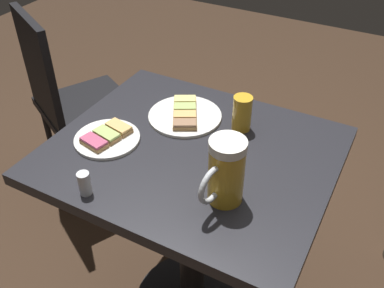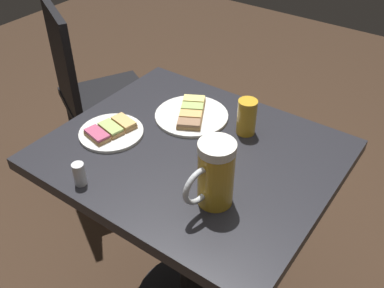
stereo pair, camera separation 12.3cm
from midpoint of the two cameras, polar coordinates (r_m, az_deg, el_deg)
name	(u,v)px [view 1 (the left image)]	position (r m, az deg, el deg)	size (l,w,h in m)	color
cafe_table	(192,193)	(1.36, -2.61, -6.54)	(0.67, 0.80, 0.77)	black
plate_near	(185,115)	(1.37, -3.51, 3.75)	(0.23, 0.23, 0.03)	white
plate_far	(107,137)	(1.31, -13.76, 0.74)	(0.19, 0.19, 0.03)	white
beer_mug	(225,172)	(1.03, 0.97, -3.86)	(0.15, 0.09, 0.18)	gold
beer_glass_small	(242,113)	(1.30, 3.89, 3.96)	(0.06, 0.06, 0.11)	gold
salt_shaker	(85,183)	(1.13, -16.99, -5.11)	(0.03, 0.03, 0.06)	silver
cafe_chair	(70,99)	(1.99, -17.45, 5.65)	(0.51, 0.51, 0.93)	black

